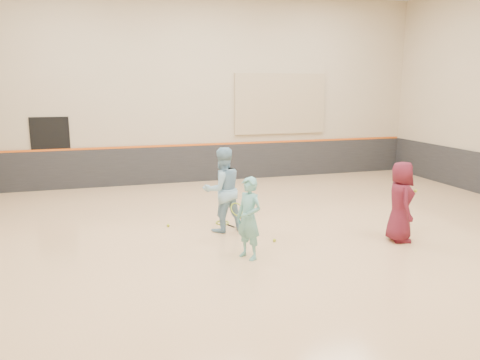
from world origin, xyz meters
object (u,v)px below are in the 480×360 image
object	(u,v)px
girl	(249,218)
young_man	(400,202)
instructor	(222,190)
spare_racket	(222,222)

from	to	relation	value
girl	young_man	distance (m)	3.23
instructor	spare_racket	distance (m)	1.05
young_man	spare_racket	xyz separation A→B (m)	(-3.14, 2.20, -0.80)
instructor	spare_racket	xyz separation A→B (m)	(0.13, 0.53, -0.90)
instructor	spare_racket	size ratio (longest dim) A/B	2.63
girl	young_man	xyz separation A→B (m)	(3.23, 0.06, 0.06)
girl	spare_racket	size ratio (longest dim) A/B	2.18
girl	instructor	world-z (taller)	instructor
instructor	young_man	size ratio (longest dim) A/B	1.12
girl	spare_racket	world-z (taller)	girl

